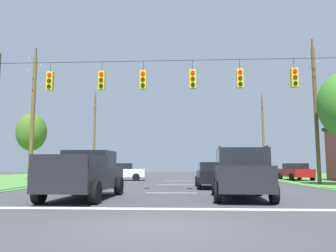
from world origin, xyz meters
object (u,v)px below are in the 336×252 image
utility_pole_mid_right (316,111)px  utility_pole_far_right (263,135)px  distant_car_far_parked (213,175)px  distant_car_crossing_white (121,172)px  utility_pole_far_left (94,134)px  tree_roadside_far_right (31,132)px  distant_car_oncoming (295,171)px  pickup_truck (85,174)px  utility_pole_mid_left (33,116)px  suv_black (240,172)px  overhead_signal_span (171,109)px

utility_pole_mid_right → utility_pole_far_right: 16.02m
utility_pole_mid_right → distant_car_far_parked: bearing=-154.9°
distant_car_crossing_white → utility_pole_far_left: 12.63m
distant_car_crossing_white → tree_roadside_far_right: (-8.68, 0.83, 3.62)m
distant_car_oncoming → distant_car_far_parked: same height
distant_car_crossing_white → distant_car_oncoming: size_ratio=1.01×
pickup_truck → utility_pole_mid_left: (-6.98, 9.78, 3.96)m
distant_car_oncoming → distant_car_far_parked: size_ratio=1.02×
utility_pole_mid_right → suv_black: bearing=-124.8°
distant_car_crossing_white → distant_car_oncoming: (15.67, 1.40, 0.00)m
pickup_truck → utility_pole_mid_left: bearing=125.5°
distant_car_crossing_white → utility_pole_mid_left: bearing=-130.2°
distant_car_far_parked → tree_roadside_far_right: (-16.09, 10.08, 3.62)m
pickup_truck → distant_car_far_parked: 8.84m
distant_car_oncoming → distant_car_crossing_white: bearing=-174.9°
pickup_truck → distant_car_oncoming: size_ratio=1.24×
distant_car_crossing_white → suv_black: bearing=-63.2°
pickup_truck → utility_pole_far_left: (-7.12, 26.53, 4.23)m
suv_black → distant_car_oncoming: suv_black is taller
utility_pole_far_left → tree_roadside_far_right: 10.26m
overhead_signal_span → suv_black: size_ratio=3.74×
distant_car_crossing_white → utility_pole_mid_right: utility_pole_mid_right is taller
overhead_signal_span → tree_roadside_far_right: size_ratio=2.95×
distant_car_oncoming → tree_roadside_far_right: bearing=-178.7°
distant_car_far_parked → utility_pole_mid_right: utility_pole_mid_right is taller
distant_car_oncoming → utility_pole_far_right: bearing=94.5°
pickup_truck → utility_pole_far_left: size_ratio=0.52×
distant_car_far_parked → utility_pole_mid_left: 13.67m
utility_pole_mid_right → utility_pole_mid_left: 20.31m
distant_car_far_parked → utility_pole_mid_left: utility_pole_mid_left is taller
distant_car_crossing_white → distant_car_oncoming: bearing=5.1°
distant_car_oncoming → tree_roadside_far_right: 24.62m
overhead_signal_span → utility_pole_far_left: bearing=113.8°
suv_black → utility_pole_mid_right: 13.03m
suv_black → distant_car_oncoming: 18.85m
pickup_truck → utility_pole_far_right: size_ratio=0.55×
pickup_truck → distant_car_crossing_white: 16.10m
overhead_signal_span → distant_car_oncoming: (10.59, 14.68, -3.33)m
utility_pole_mid_right → utility_pole_mid_left: bearing=-178.4°
distant_car_far_parked → utility_pole_far_left: size_ratio=0.41×
utility_pole_far_right → distant_car_oncoming: bearing=-85.5°
utility_pole_mid_left → utility_pole_far_left: size_ratio=0.95×
utility_pole_mid_left → distant_car_far_parked: bearing=-13.4°
pickup_truck → tree_roadside_far_right: (-10.39, 16.84, 3.45)m
distant_car_crossing_white → utility_pole_far_right: (14.98, 10.35, 4.09)m
tree_roadside_far_right → utility_pole_mid_left: bearing=-64.2°
utility_pole_far_right → tree_roadside_far_right: (-23.65, -9.52, -0.46)m
overhead_signal_span → tree_roadside_far_right: bearing=134.3°
suv_black → utility_pole_mid_left: (-13.25, 9.59, 3.86)m
overhead_signal_span → distant_car_crossing_white: bearing=111.0°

